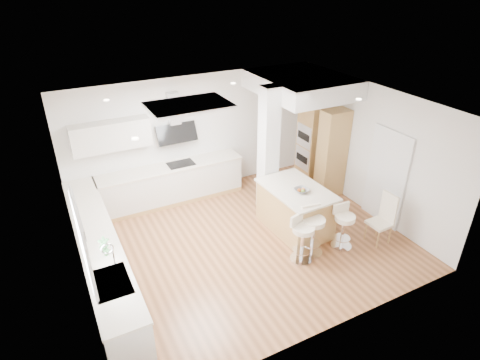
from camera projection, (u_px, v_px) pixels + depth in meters
ground at (245, 242)px, 8.01m from camera, size 6.00×6.00×0.00m
ceiling at (245, 242)px, 8.01m from camera, size 6.00×5.00×0.02m
wall_back at (195, 135)px, 9.31m from camera, size 6.00×0.04×2.80m
wall_left at (73, 223)px, 6.14m from camera, size 0.04×5.00×2.80m
wall_right at (369, 150)px, 8.57m from camera, size 0.04×5.00×2.80m
skylight at (189, 105)px, 6.86m from camera, size 4.10×2.10×0.06m
window_left at (81, 238)px, 5.32m from camera, size 0.06×1.28×1.07m
doorway_right at (386, 178)px, 8.28m from camera, size 0.05×1.00×2.10m
counter_left at (101, 257)px, 6.89m from camera, size 0.63×4.50×1.35m
counter_back at (164, 175)px, 9.06m from camera, size 3.62×0.63×2.50m
pillar at (268, 151)px, 8.52m from camera, size 0.35×0.35×2.80m
soffit at (301, 84)px, 8.73m from camera, size 1.78×2.20×0.40m
oven_column at (320, 147)px, 9.56m from camera, size 0.63×1.21×2.10m
peninsula at (295, 208)px, 8.23m from camera, size 1.10×1.61×1.03m
bar_stool_a at (302, 236)px, 7.31m from camera, size 0.53×0.53×0.94m
bar_stool_b at (313, 228)px, 7.48m from camera, size 0.50×0.50×0.98m
bar_stool_c at (343, 224)px, 7.67m from camera, size 0.43×0.43×0.91m
dining_chair at (384, 217)px, 7.82m from camera, size 0.42×0.42×1.05m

